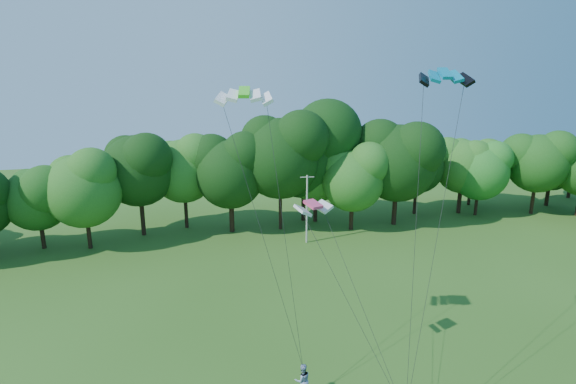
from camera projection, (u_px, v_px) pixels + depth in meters
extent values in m
cylinder|color=#B3B3AA|center=(307.00, 209.00, 46.39)|extent=(0.18, 0.18, 7.25)
cube|color=#B3B3AA|center=(307.00, 177.00, 45.52)|extent=(1.45, 0.24, 0.08)
imported|color=#889BBC|center=(303.00, 380.00, 24.53)|extent=(0.95, 0.75, 1.88)
cube|color=#057396|center=(445.00, 73.00, 23.12)|extent=(2.84, 1.78, 0.63)
cube|color=#44DD21|center=(244.00, 92.00, 23.68)|extent=(3.15, 1.90, 0.61)
cube|color=#D53B69|center=(313.00, 204.00, 24.38)|extent=(2.27, 1.60, 0.33)
cylinder|color=#302112|center=(303.00, 198.00, 53.89)|extent=(0.50, 0.50, 5.50)
ellipsoid|color=black|center=(304.00, 138.00, 52.06)|extent=(11.00, 11.00, 12.00)
cylinder|color=black|center=(477.00, 201.00, 56.08)|extent=(0.43, 0.43, 3.78)
ellipsoid|color=#20631E|center=(481.00, 161.00, 54.82)|extent=(7.56, 7.56, 8.25)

